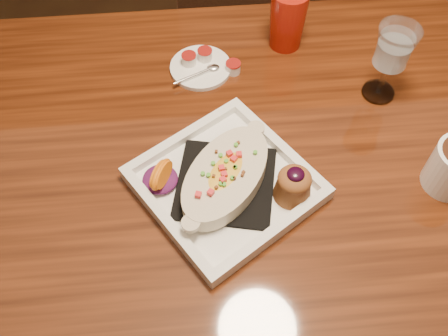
{
  "coord_description": "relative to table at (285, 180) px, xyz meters",
  "views": [
    {
      "loc": [
        -0.18,
        -0.55,
        1.53
      ],
      "look_at": [
        -0.13,
        -0.04,
        0.77
      ],
      "focal_mm": 40.0,
      "sensor_mm": 36.0,
      "label": 1
    }
  ],
  "objects": [
    {
      "name": "chair_far",
      "position": [
        -0.0,
        0.63,
        -0.15
      ],
      "size": [
        0.42,
        0.42,
        0.93
      ],
      "rotation": [
        0.0,
        0.0,
        3.14
      ],
      "color": "black",
      "rests_on": "floor"
    },
    {
      "name": "goblet",
      "position": [
        0.21,
        0.14,
        0.21
      ],
      "size": [
        0.08,
        0.08,
        0.17
      ],
      "color": "silver",
      "rests_on": "table"
    },
    {
      "name": "floor",
      "position": [
        0.0,
        0.0,
        -0.65
      ],
      "size": [
        7.0,
        7.0,
        0.0
      ],
      "primitive_type": "plane",
      "color": "black",
      "rests_on": "ground"
    },
    {
      "name": "table",
      "position": [
        0.0,
        0.0,
        0.0
      ],
      "size": [
        1.5,
        0.9,
        0.75
      ],
      "color": "maroon",
      "rests_on": "floor"
    },
    {
      "name": "plate",
      "position": [
        -0.12,
        -0.07,
        0.12
      ],
      "size": [
        0.39,
        0.39,
        0.08
      ],
      "rotation": [
        0.0,
        0.0,
        0.58
      ],
      "color": "white",
      "rests_on": "table"
    },
    {
      "name": "creamer_loose",
      "position": [
        -0.09,
        0.23,
        0.11
      ],
      "size": [
        0.03,
        0.03,
        0.03
      ],
      "color": "white",
      "rests_on": "table"
    },
    {
      "name": "saucer",
      "position": [
        -0.16,
        0.24,
        0.11
      ],
      "size": [
        0.13,
        0.13,
        0.09
      ],
      "color": "white",
      "rests_on": "table"
    },
    {
      "name": "red_tumbler",
      "position": [
        0.04,
        0.31,
        0.17
      ],
      "size": [
        0.08,
        0.08,
        0.14
      ],
      "primitive_type": "cone",
      "color": "red",
      "rests_on": "table"
    }
  ]
}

